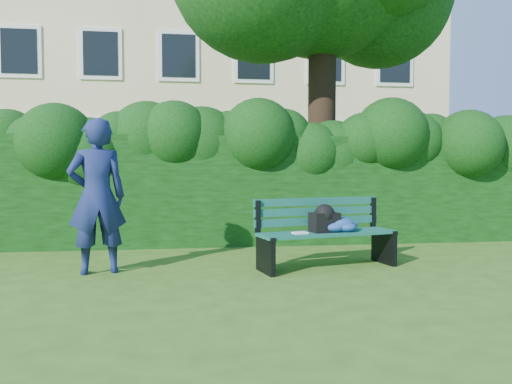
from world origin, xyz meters
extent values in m
plane|color=#37591B|center=(0.00, 0.00, 0.00)|extent=(80.00, 80.00, 0.00)
cube|color=beige|center=(0.00, 14.00, 6.00)|extent=(16.00, 8.00, 12.00)
cube|color=white|center=(-6.00, 9.98, 2.00)|extent=(1.30, 0.08, 1.60)
cube|color=black|center=(-6.00, 9.94, 2.00)|extent=(1.05, 0.04, 1.35)
cube|color=white|center=(-3.60, 9.98, 2.00)|extent=(1.30, 0.08, 1.60)
cube|color=black|center=(-3.60, 9.94, 2.00)|extent=(1.05, 0.04, 1.35)
cube|color=white|center=(-1.20, 9.98, 2.00)|extent=(1.30, 0.08, 1.60)
cube|color=black|center=(-1.20, 9.94, 2.00)|extent=(1.05, 0.04, 1.35)
cube|color=white|center=(1.20, 9.98, 2.00)|extent=(1.30, 0.08, 1.60)
cube|color=black|center=(1.20, 9.94, 2.00)|extent=(1.05, 0.04, 1.35)
cube|color=white|center=(3.60, 9.98, 2.00)|extent=(1.30, 0.08, 1.60)
cube|color=black|center=(3.60, 9.94, 2.00)|extent=(1.05, 0.04, 1.35)
cube|color=white|center=(6.00, 9.98, 2.00)|extent=(1.30, 0.08, 1.60)
cube|color=black|center=(6.00, 9.94, 2.00)|extent=(1.05, 0.04, 1.35)
cube|color=white|center=(-6.00, 9.98, 4.80)|extent=(1.30, 0.08, 1.60)
cube|color=black|center=(-6.00, 9.94, 4.80)|extent=(1.05, 0.04, 1.35)
cube|color=white|center=(-3.60, 9.98, 4.80)|extent=(1.30, 0.08, 1.60)
cube|color=black|center=(-3.60, 9.94, 4.80)|extent=(1.05, 0.04, 1.35)
cube|color=white|center=(-1.20, 9.98, 4.80)|extent=(1.30, 0.08, 1.60)
cube|color=black|center=(-1.20, 9.94, 4.80)|extent=(1.05, 0.04, 1.35)
cube|color=white|center=(1.20, 9.98, 4.80)|extent=(1.30, 0.08, 1.60)
cube|color=black|center=(1.20, 9.94, 4.80)|extent=(1.05, 0.04, 1.35)
cube|color=white|center=(3.60, 9.98, 4.80)|extent=(1.30, 0.08, 1.60)
cube|color=black|center=(3.60, 9.94, 4.80)|extent=(1.05, 0.04, 1.35)
cube|color=white|center=(6.00, 9.98, 4.80)|extent=(1.30, 0.08, 1.60)
cube|color=black|center=(6.00, 9.94, 4.80)|extent=(1.05, 0.04, 1.35)
cube|color=black|center=(0.00, 2.20, 0.90)|extent=(10.00, 1.00, 1.80)
cylinder|color=black|center=(1.64, 3.19, 2.58)|extent=(0.53, 0.53, 5.15)
cube|color=#0D4538|center=(0.88, -0.25, 0.45)|extent=(1.79, 0.51, 0.04)
cube|color=#0D4538|center=(0.85, -0.13, 0.45)|extent=(1.79, 0.51, 0.04)
cube|color=#0D4538|center=(0.82, -0.01, 0.45)|extent=(1.79, 0.51, 0.04)
cube|color=#0D4538|center=(0.79, 0.10, 0.45)|extent=(1.79, 0.51, 0.04)
cube|color=#0D4538|center=(0.78, 0.18, 0.58)|extent=(1.78, 0.45, 0.10)
cube|color=#0D4538|center=(0.77, 0.19, 0.71)|extent=(1.78, 0.45, 0.10)
cube|color=#0D4538|center=(0.77, 0.20, 0.84)|extent=(1.78, 0.45, 0.10)
cube|color=black|center=(0.00, -0.27, 0.22)|extent=(0.17, 0.50, 0.44)
cube|color=black|center=(-0.06, -0.02, 0.65)|extent=(0.07, 0.07, 0.45)
cube|color=black|center=(0.01, -0.32, 0.44)|extent=(0.15, 0.42, 0.05)
cube|color=black|center=(1.67, 0.12, 0.22)|extent=(0.17, 0.50, 0.44)
cube|color=black|center=(1.61, 0.38, 0.65)|extent=(0.07, 0.07, 0.45)
cube|color=black|center=(1.68, 0.07, 0.44)|extent=(0.15, 0.42, 0.05)
cube|color=white|center=(0.44, -0.22, 0.48)|extent=(0.20, 0.17, 0.02)
cube|color=black|center=(0.79, -0.08, 0.59)|extent=(0.40, 0.31, 0.25)
imported|color=navy|center=(-2.03, 0.01, 0.94)|extent=(0.78, 0.61, 1.89)
camera|label=1|loc=(-0.93, -6.24, 1.31)|focal=35.00mm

